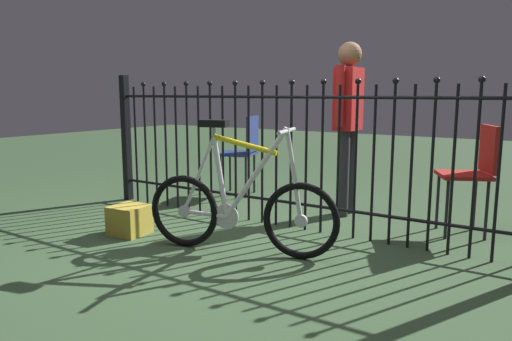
# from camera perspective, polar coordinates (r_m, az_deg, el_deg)

# --- Properties ---
(ground_plane) EXTENTS (20.00, 20.00, 0.00)m
(ground_plane) POSITION_cam_1_polar(r_m,az_deg,el_deg) (3.49, -2.36, -9.40)
(ground_plane) COLOR #344D30
(iron_fence) EXTENTS (3.91, 0.07, 1.29)m
(iron_fence) POSITION_cam_1_polar(r_m,az_deg,el_deg) (3.98, 3.12, 2.41)
(iron_fence) COLOR black
(iron_fence) RESTS_ON ground
(bicycle) EXTENTS (1.36, 0.48, 0.93)m
(bicycle) POSITION_cam_1_polar(r_m,az_deg,el_deg) (3.36, -1.92, -4.44)
(bicycle) COLOR black
(bicycle) RESTS_ON ground
(chair_red) EXTENTS (0.49, 0.48, 0.87)m
(chair_red) POSITION_cam_1_polar(r_m,az_deg,el_deg) (4.10, 24.39, 0.29)
(chair_red) COLOR black
(chair_red) RESTS_ON ground
(chair_navy) EXTENTS (0.45, 0.45, 0.87)m
(chair_navy) POSITION_cam_1_polar(r_m,az_deg,el_deg) (5.24, -1.42, 2.76)
(chair_navy) COLOR black
(chair_navy) RESTS_ON ground
(person_visitor) EXTENTS (0.21, 0.48, 1.56)m
(person_visitor) POSITION_cam_1_polar(r_m,az_deg,el_deg) (4.42, 10.84, 6.55)
(person_visitor) COLOR #2D2D33
(person_visitor) RESTS_ON ground
(display_crate) EXTENTS (0.29, 0.29, 0.23)m
(display_crate) POSITION_cam_1_polar(r_m,az_deg,el_deg) (3.97, -14.75, -5.69)
(display_crate) COLOR #B29933
(display_crate) RESTS_ON ground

